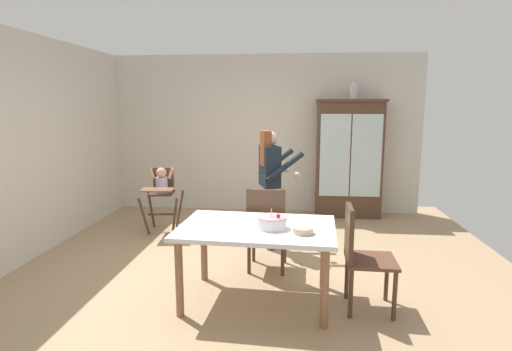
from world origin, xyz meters
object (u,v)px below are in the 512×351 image
Objects in this scene: serving_bowl at (303,230)px; china_cabinet at (349,158)px; dining_chair_right_end at (360,250)px; birthday_cake at (271,222)px; adult_person at (270,175)px; dining_chair_far_side at (267,224)px; dining_table at (257,236)px; ceramic_vase at (354,92)px; high_chair_with_toddler at (162,188)px.

china_cabinet is at bearing 76.62° from serving_bowl.
dining_chair_right_end is at bearing 14.25° from serving_bowl.
adult_person is at bearing 94.05° from birthday_cake.
china_cabinet is at bearing -113.32° from dining_chair_far_side.
dining_table is (-1.22, -3.19, -0.33)m from china_cabinet.
ceramic_vase is at bearing 4.98° from china_cabinet.
ceramic_vase reaches higher than birthday_cake.
dining_chair_right_end is (0.91, -1.54, -0.41)m from adult_person.
dining_chair_far_side is at bearing 86.61° from dining_table.
dining_chair_far_side is (-0.10, 0.75, -0.24)m from birthday_cake.
serving_bowl is at bearing -54.50° from high_chair_with_toddler.
dining_table is 0.21m from birthday_cake.
birthday_cake is 0.31m from serving_bowl.
adult_person is 0.89m from dining_chair_far_side.
high_chair_with_toddler is 3.03m from serving_bowl.
adult_person is at bearing -25.90° from high_chair_with_toddler.
china_cabinet is 2.08m from adult_person.
dining_chair_far_side reaches higher than serving_bowl.
birthday_cake reaches higher than serving_bowl.
china_cabinet reaches higher than dining_chair_far_side.
ceramic_vase is 0.96× the size of birthday_cake.
ceramic_vase is 3.67m from birthday_cake.
high_chair_with_toddler is at bearing -158.21° from china_cabinet.
birthday_cake is at bearing 164.64° from adult_person.
dining_chair_far_side is at bearing -116.10° from ceramic_vase.
china_cabinet is 6.93× the size of birthday_cake.
adult_person is 8.50× the size of serving_bowl.
high_chair_with_toddler is at bearing 127.84° from dining_table.
high_chair_with_toddler is at bearing 51.18° from adult_person.
high_chair_with_toddler is (-2.87, -1.13, -1.41)m from ceramic_vase.
adult_person is 1.59× the size of dining_chair_far_side.
dining_chair_far_side is at bearing -115.34° from china_cabinet.
ceramic_vase reaches higher than dining_chair_right_end.
dining_chair_far_side is at bearing 113.31° from serving_bowl.
adult_person is 1.55m from birthday_cake.
birthday_cake is (0.14, -0.05, 0.15)m from dining_table.
dining_table is 5.31× the size of birthday_cake.
ceramic_vase is 3.39m from high_chair_with_toddler.
dining_table is (-1.27, -3.20, -1.41)m from ceramic_vase.
dining_chair_far_side is 1.17m from dining_chair_right_end.
china_cabinet is at bearing -54.45° from adult_person.
ceramic_vase is 0.28× the size of high_chair_with_toddler.
dining_table is at bearing -111.62° from ceramic_vase.
dining_chair_right_end reaches higher than birthday_cake.
adult_person is 1.84m from dining_chair_right_end.
china_cabinet reaches higher than dining_chair_right_end.
dining_table is at bearing 88.64° from dining_chair_far_side.
dining_chair_right_end is (0.51, 0.13, -0.21)m from serving_bowl.
adult_person is at bearing 32.01° from dining_chair_right_end.
ceramic_vase is 0.28× the size of dining_chair_right_end.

